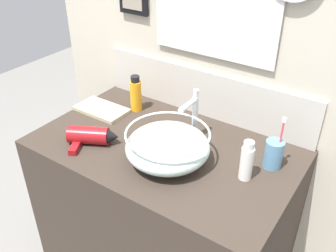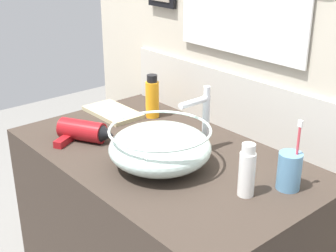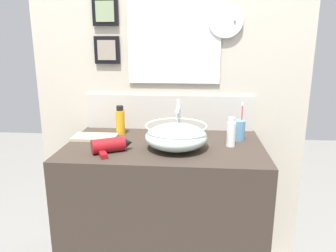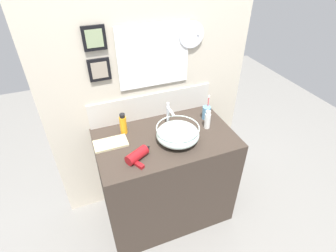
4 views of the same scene
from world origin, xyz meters
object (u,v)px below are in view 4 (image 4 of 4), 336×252
at_px(faucet, 169,114).
at_px(toothbrush_cup, 206,113).
at_px(lotion_bottle, 207,120).
at_px(glass_bowl_sink, 178,134).
at_px(hair_drier, 139,154).
at_px(hand_towel, 111,143).
at_px(spray_bottle, 123,124).

bearing_deg(faucet, toothbrush_cup, 1.92).
bearing_deg(faucet, lotion_bottle, -20.21).
bearing_deg(toothbrush_cup, glass_bowl_sink, -150.50).
xyz_separation_m(hair_drier, hand_towel, (-0.15, 0.21, -0.03)).
relative_size(spray_bottle, hand_towel, 0.70).
height_order(faucet, hair_drier, faucet).
distance_m(hair_drier, hand_towel, 0.26).
distance_m(hair_drier, toothbrush_cup, 0.70).
xyz_separation_m(glass_bowl_sink, hand_towel, (-0.46, 0.14, -0.06)).
distance_m(faucet, spray_bottle, 0.35).
xyz_separation_m(glass_bowl_sink, lotion_bottle, (0.28, 0.07, 0.01)).
bearing_deg(glass_bowl_sink, faucet, 90.00).
height_order(hair_drier, spray_bottle, spray_bottle).
xyz_separation_m(glass_bowl_sink, hair_drier, (-0.31, -0.07, -0.03)).
relative_size(glass_bowl_sink, faucet, 1.43).
bearing_deg(hand_towel, spray_bottle, 39.60).
height_order(glass_bowl_sink, toothbrush_cup, toothbrush_cup).
bearing_deg(hand_towel, glass_bowl_sink, -16.93).
xyz_separation_m(glass_bowl_sink, toothbrush_cup, (0.33, 0.19, -0.01)).
height_order(hair_drier, toothbrush_cup, toothbrush_cup).
xyz_separation_m(faucet, toothbrush_cup, (0.33, 0.01, -0.07)).
height_order(faucet, spray_bottle, faucet).
distance_m(hair_drier, spray_bottle, 0.32).
bearing_deg(faucet, hand_towel, -175.50).
xyz_separation_m(faucet, hand_towel, (-0.46, -0.04, -0.12)).
bearing_deg(lotion_bottle, toothbrush_cup, 64.56).
bearing_deg(spray_bottle, toothbrush_cup, -4.61).
height_order(lotion_bottle, hand_towel, lotion_bottle).
relative_size(lotion_bottle, spray_bottle, 0.91).
height_order(hair_drier, lotion_bottle, lotion_bottle).
height_order(toothbrush_cup, spray_bottle, toothbrush_cup).
distance_m(faucet, toothbrush_cup, 0.34).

